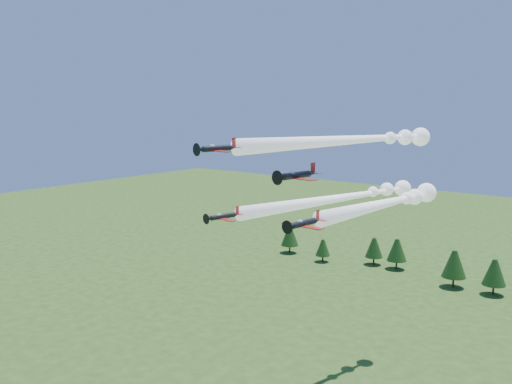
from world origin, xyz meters
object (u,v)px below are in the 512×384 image
Objects in this scene: plane_right at (390,202)px; plane_left at (345,197)px; plane_slot at (296,175)px; plane_lead at (357,140)px.

plane_left is at bearing 151.33° from plane_right.
plane_left is 27.29m from plane_slot.
plane_slot reaches higher than plane_right.
plane_right is at bearing 23.07° from plane_lead.
plane_right is (14.39, -9.77, 1.83)m from plane_left.
plane_lead reaches higher than plane_right.
plane_slot is (-3.11, -14.75, -5.22)m from plane_lead.
plane_left is 1.27× the size of plane_right.
plane_lead is 1.00× the size of plane_left.
plane_lead is 12.55m from plane_right.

